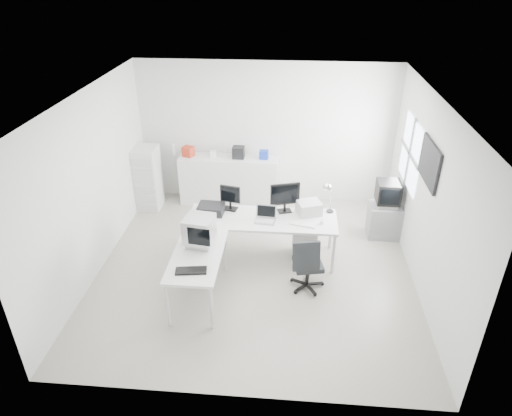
# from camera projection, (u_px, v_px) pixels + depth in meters

# --- Properties ---
(floor) EXTENTS (5.00, 5.00, 0.01)m
(floor) POSITION_uv_depth(u_px,v_px,m) (255.00, 267.00, 7.45)
(floor) COLOR beige
(floor) RESTS_ON ground
(ceiling) EXTENTS (5.00, 5.00, 0.01)m
(ceiling) POSITION_uv_depth(u_px,v_px,m) (255.00, 98.00, 6.09)
(ceiling) COLOR white
(ceiling) RESTS_ON back_wall
(back_wall) EXTENTS (5.00, 0.02, 2.80)m
(back_wall) POSITION_uv_depth(u_px,v_px,m) (266.00, 134.00, 8.95)
(back_wall) COLOR silver
(back_wall) RESTS_ON floor
(left_wall) EXTENTS (0.02, 5.00, 2.80)m
(left_wall) POSITION_uv_depth(u_px,v_px,m) (92.00, 185.00, 6.96)
(left_wall) COLOR silver
(left_wall) RESTS_ON floor
(right_wall) EXTENTS (0.02, 5.00, 2.80)m
(right_wall) POSITION_uv_depth(u_px,v_px,m) (427.00, 198.00, 6.59)
(right_wall) COLOR silver
(right_wall) RESTS_ON floor
(window) EXTENTS (0.02, 1.20, 1.10)m
(window) POSITION_uv_depth(u_px,v_px,m) (410.00, 153.00, 7.54)
(window) COLOR white
(window) RESTS_ON right_wall
(wall_picture) EXTENTS (0.04, 0.90, 0.60)m
(wall_picture) POSITION_uv_depth(u_px,v_px,m) (429.00, 163.00, 6.43)
(wall_picture) COLOR black
(wall_picture) RESTS_ON right_wall
(main_desk) EXTENTS (2.40, 0.80, 0.75)m
(main_desk) POSITION_uv_depth(u_px,v_px,m) (262.00, 238.00, 7.54)
(main_desk) COLOR silver
(main_desk) RESTS_ON floor
(side_desk) EXTENTS (0.70, 1.40, 0.75)m
(side_desk) POSITION_uv_depth(u_px,v_px,m) (199.00, 276.00, 6.65)
(side_desk) COLOR silver
(side_desk) RESTS_ON floor
(drawer_pedestal) EXTENTS (0.40, 0.50, 0.60)m
(drawer_pedestal) POSITION_uv_depth(u_px,v_px,m) (304.00, 242.00, 7.57)
(drawer_pedestal) COLOR silver
(drawer_pedestal) RESTS_ON floor
(inkjet_printer) EXTENTS (0.44, 0.35, 0.15)m
(inkjet_printer) POSITION_uv_depth(u_px,v_px,m) (211.00, 209.00, 7.48)
(inkjet_printer) COLOR black
(inkjet_printer) RESTS_ON main_desk
(lcd_monitor_small) EXTENTS (0.37, 0.26, 0.43)m
(lcd_monitor_small) POSITION_uv_depth(u_px,v_px,m) (230.00, 198.00, 7.52)
(lcd_monitor_small) COLOR black
(lcd_monitor_small) RESTS_ON main_desk
(lcd_monitor_large) EXTENTS (0.52, 0.33, 0.51)m
(lcd_monitor_large) POSITION_uv_depth(u_px,v_px,m) (285.00, 198.00, 7.43)
(lcd_monitor_large) COLOR black
(lcd_monitor_large) RESTS_ON main_desk
(laptop) EXTENTS (0.33, 0.34, 0.20)m
(laptop) POSITION_uv_depth(u_px,v_px,m) (265.00, 216.00, 7.22)
(laptop) COLOR #B7B7BA
(laptop) RESTS_ON main_desk
(white_keyboard) EXTENTS (0.44, 0.23, 0.02)m
(white_keyboard) POSITION_uv_depth(u_px,v_px,m) (303.00, 224.00, 7.18)
(white_keyboard) COLOR silver
(white_keyboard) RESTS_ON main_desk
(white_mouse) EXTENTS (0.06, 0.06, 0.06)m
(white_mouse) POSITION_uv_depth(u_px,v_px,m) (322.00, 222.00, 7.19)
(white_mouse) COLOR silver
(white_mouse) RESTS_ON main_desk
(laser_printer) EXTENTS (0.45, 0.42, 0.21)m
(laser_printer) POSITION_uv_depth(u_px,v_px,m) (309.00, 208.00, 7.45)
(laser_printer) COLOR #B9B9B9
(laser_printer) RESTS_ON main_desk
(desk_lamp) EXTENTS (0.20, 0.20, 0.53)m
(desk_lamp) POSITION_uv_depth(u_px,v_px,m) (331.00, 198.00, 7.41)
(desk_lamp) COLOR silver
(desk_lamp) RESTS_ON main_desk
(crt_monitor) EXTENTS (0.50, 0.50, 0.50)m
(crt_monitor) POSITION_uv_depth(u_px,v_px,m) (199.00, 230.00, 6.56)
(crt_monitor) COLOR #B7B7BA
(crt_monitor) RESTS_ON side_desk
(black_keyboard) EXTENTS (0.44, 0.22, 0.03)m
(black_keyboard) POSITION_uv_depth(u_px,v_px,m) (191.00, 271.00, 6.11)
(black_keyboard) COLOR black
(black_keyboard) RESTS_ON side_desk
(office_chair) EXTENTS (0.64, 0.64, 0.93)m
(office_chair) POSITION_uv_depth(u_px,v_px,m) (308.00, 262.00, 6.79)
(office_chair) COLOR #26292B
(office_chair) RESTS_ON floor
(tv_cabinet) EXTENTS (0.56, 0.46, 0.61)m
(tv_cabinet) POSITION_uv_depth(u_px,v_px,m) (384.00, 220.00, 8.17)
(tv_cabinet) COLOR gray
(tv_cabinet) RESTS_ON floor
(crt_tv) EXTENTS (0.50, 0.48, 0.45)m
(crt_tv) POSITION_uv_depth(u_px,v_px,m) (388.00, 194.00, 7.91)
(crt_tv) COLOR black
(crt_tv) RESTS_ON tv_cabinet
(sideboard) EXTENTS (1.96, 0.49, 0.98)m
(sideboard) POSITION_uv_depth(u_px,v_px,m) (229.00, 180.00, 9.22)
(sideboard) COLOR silver
(sideboard) RESTS_ON floor
(clutter_box_a) EXTENTS (0.25, 0.23, 0.20)m
(clutter_box_a) POSITION_uv_depth(u_px,v_px,m) (188.00, 151.00, 8.99)
(clutter_box_a) COLOR #AE2E18
(clutter_box_a) RESTS_ON sideboard
(clutter_box_b) EXTENTS (0.14, 0.13, 0.12)m
(clutter_box_b) POSITION_uv_depth(u_px,v_px,m) (213.00, 154.00, 8.97)
(clutter_box_b) COLOR silver
(clutter_box_b) RESTS_ON sideboard
(clutter_box_c) EXTENTS (0.23, 0.21, 0.23)m
(clutter_box_c) POSITION_uv_depth(u_px,v_px,m) (238.00, 152.00, 8.91)
(clutter_box_c) COLOR black
(clutter_box_c) RESTS_ON sideboard
(clutter_box_d) EXTENTS (0.18, 0.16, 0.17)m
(clutter_box_d) POSITION_uv_depth(u_px,v_px,m) (264.00, 155.00, 8.89)
(clutter_box_d) COLOR #1730A4
(clutter_box_d) RESTS_ON sideboard
(clutter_bottle) EXTENTS (0.07, 0.07, 0.22)m
(clutter_bottle) POSITION_uv_depth(u_px,v_px,m) (174.00, 150.00, 9.04)
(clutter_bottle) COLOR silver
(clutter_bottle) RESTS_ON sideboard
(filing_cabinet) EXTENTS (0.44, 0.53, 1.26)m
(filing_cabinet) POSITION_uv_depth(u_px,v_px,m) (148.00, 178.00, 8.96)
(filing_cabinet) COLOR silver
(filing_cabinet) RESTS_ON floor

